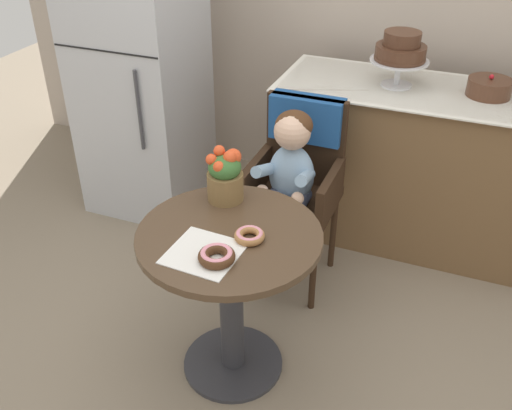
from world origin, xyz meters
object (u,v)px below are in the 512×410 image
Objects in this scene: donut_mid at (217,256)px; cafe_table at (231,276)px; tiered_cake_stand at (401,51)px; round_layer_cake at (489,88)px; seated_child at (289,172)px; wicker_chair at (299,164)px; donut_front at (249,235)px; refrigerator at (140,72)px; flower_vase at (225,175)px.

cafe_table is at bearing 99.50° from donut_mid.
tiered_cake_stand is 1.39× the size of round_layer_cake.
donut_mid reaches higher than cafe_table.
wicker_chair is at bearing 90.00° from seated_child.
cafe_table is 0.78m from wicker_chair.
donut_front is 0.86× the size of donut_mid.
tiered_cake_stand reaches higher than wicker_chair.
donut_front is 1.54m from round_layer_cake.
donut_front is at bearing -92.38° from wicker_chair.
wicker_chair is 0.78m from donut_front.
cafe_table is 0.25m from donut_front.
donut_front is (0.06, -0.77, 0.10)m from wicker_chair.
wicker_chair is 1.02m from round_layer_cake.
wicker_chair is 0.94m from donut_mid.
round_layer_cake is at bearing 61.25° from donut_front.
wicker_chair is at bearing 89.80° from donut_mid.
cafe_table is at bearing -106.03° from tiered_cake_stand.
refrigerator reaches higher than round_layer_cake.
round_layer_cake is at bearing 49.83° from flower_vase.
wicker_chair is at bearing -144.30° from round_layer_cake.
donut_front is 0.17m from donut_mid.
donut_front is 0.39× the size of tiered_cake_stand.
seated_child is 3.13× the size of flower_vase.
seated_child is 0.78m from donut_mid.
donut_front is (0.09, -0.01, 0.23)m from cafe_table.
seated_child is 0.44m from flower_vase.
tiered_cake_stand is (0.34, 0.54, 0.44)m from wicker_chair.
tiered_cake_stand is at bearing 63.72° from seated_child.
refrigerator is (-1.08, 0.34, 0.21)m from wicker_chair.
wicker_chair reaches higher than donut_front.
flower_vase is at bearing -110.72° from seated_child.
round_layer_cake is at bearing 29.22° from wicker_chair.
cafe_table is 0.63m from seated_child.
tiered_cake_stand is (0.34, 0.69, 0.41)m from seated_child.
seated_child is 5.39× the size of donut_mid.
cafe_table is at bearing -98.88° from wicker_chair.
flower_vase is 1.21m from tiered_cake_stand.
donut_front is at bearing -118.75° from round_layer_cake.
tiered_cake_stand is at bearing -175.81° from round_layer_cake.
cafe_table is at bearing -93.02° from seated_child.
donut_mid is 0.62× the size of round_layer_cake.
tiered_cake_stand reaches higher than round_layer_cake.
cafe_table is 1.63m from round_layer_cake.
donut_front is 0.07× the size of refrigerator.
wicker_chair is 0.59m from flower_vase.
tiered_cake_stand reaches higher than cafe_table.
donut_front is 0.54× the size of round_layer_cake.
seated_child reaches higher than donut_mid.
seated_child is at bearing -137.54° from round_layer_cake.
cafe_table is 3.10× the size of flower_vase.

